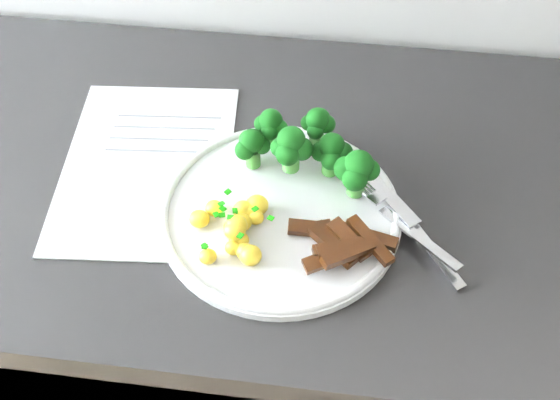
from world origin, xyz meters
TOP-DOWN VIEW (x-y plane):
  - counter at (-0.07, 1.69)m, footprint 2.28×0.57m
  - recipe_paper at (-0.18, 1.69)m, footprint 0.24×0.32m
  - plate at (-0.00, 1.62)m, footprint 0.29×0.29m
  - broccoli at (0.03, 1.69)m, footprint 0.18×0.12m
  - potatoes at (-0.05, 1.59)m, footprint 0.10×0.10m
  - beef_strips at (0.08, 1.58)m, footprint 0.13×0.08m
  - fork at (0.14, 1.62)m, footprint 0.14×0.14m
  - knife at (0.17, 1.61)m, footprint 0.13×0.18m

SIDE VIEW (x-z plane):
  - counter at x=-0.07m, z-range 0.00..0.86m
  - recipe_paper at x=-0.18m, z-range 0.86..0.86m
  - plate at x=0.00m, z-range 0.86..0.87m
  - knife at x=0.17m, z-range 0.85..0.88m
  - fork at x=0.14m, z-range 0.87..0.88m
  - beef_strips at x=0.08m, z-range 0.86..0.89m
  - potatoes at x=-0.05m, z-range 0.86..0.90m
  - broccoli at x=0.03m, z-range 0.87..0.95m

